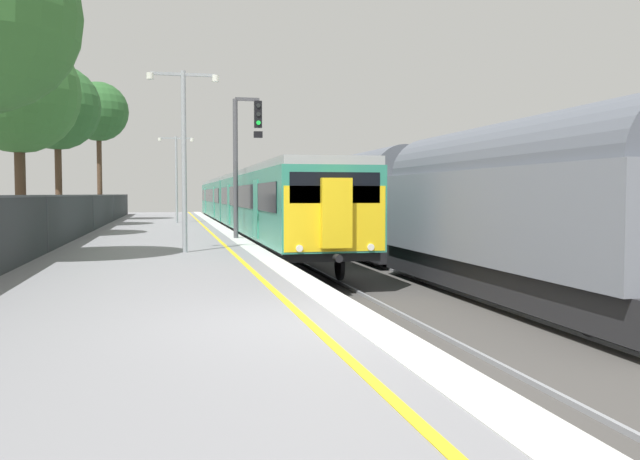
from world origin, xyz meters
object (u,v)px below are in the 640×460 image
(freight_train_adjacent_track, at_px, (415,203))
(background_tree_left, at_px, (100,114))
(commuter_train_at_platform, at_px, (245,201))
(signal_gantry, at_px, (243,151))
(platform_lamp_far, at_px, (176,171))
(background_tree_right, at_px, (19,96))
(platform_lamp_mid, at_px, (184,145))
(background_tree_back, at_px, (55,110))

(freight_train_adjacent_track, distance_m, background_tree_left, 26.35)
(commuter_train_at_platform, distance_m, background_tree_left, 11.91)
(signal_gantry, height_order, background_tree_left, background_tree_left)
(platform_lamp_far, distance_m, background_tree_right, 13.75)
(platform_lamp_mid, distance_m, background_tree_left, 25.51)
(commuter_train_at_platform, bearing_deg, background_tree_right, -132.95)
(background_tree_left, bearing_deg, background_tree_right, -94.40)
(commuter_train_at_platform, bearing_deg, platform_lamp_mid, -101.60)
(background_tree_left, height_order, background_tree_back, background_tree_left)
(platform_lamp_far, bearing_deg, commuter_train_at_platform, -26.02)
(platform_lamp_mid, bearing_deg, commuter_train_at_platform, 78.40)
(signal_gantry, relative_size, background_tree_back, 0.64)
(platform_lamp_mid, bearing_deg, platform_lamp_far, 90.00)
(signal_gantry, distance_m, background_tree_right, 8.69)
(freight_train_adjacent_track, distance_m, background_tree_right, 15.34)
(freight_train_adjacent_track, distance_m, platform_lamp_far, 19.62)
(freight_train_adjacent_track, bearing_deg, background_tree_left, 118.58)
(background_tree_left, bearing_deg, commuter_train_at_platform, -38.13)
(background_tree_left, distance_m, background_tree_back, 8.34)
(signal_gantry, bearing_deg, background_tree_left, 109.80)
(background_tree_back, bearing_deg, platform_lamp_far, 30.13)
(signal_gantry, bearing_deg, freight_train_adjacent_track, -33.28)
(background_tree_right, distance_m, background_tree_back, 8.75)
(freight_train_adjacent_track, xyz_separation_m, background_tree_back, (-13.73, 14.48, 4.51))
(background_tree_left, bearing_deg, freight_train_adjacent_track, -61.42)
(background_tree_left, xyz_separation_m, background_tree_right, (-1.30, -16.91, -1.33))
(platform_lamp_far, bearing_deg, background_tree_right, -115.78)
(commuter_train_at_platform, distance_m, background_tree_right, 14.73)
(platform_lamp_mid, height_order, platform_lamp_far, platform_lamp_mid)
(platform_lamp_far, relative_size, background_tree_back, 0.61)
(background_tree_left, distance_m, background_tree_right, 17.01)
(background_tree_left, bearing_deg, platform_lamp_mid, -79.53)
(platform_lamp_mid, bearing_deg, background_tree_left, 100.47)
(platform_lamp_mid, relative_size, platform_lamp_far, 1.03)
(commuter_train_at_platform, bearing_deg, platform_lamp_far, 153.98)
(commuter_train_at_platform, xyz_separation_m, background_tree_left, (-8.34, 6.55, 5.41))
(freight_train_adjacent_track, xyz_separation_m, platform_lamp_far, (-7.76, 17.94, 1.61))
(freight_train_adjacent_track, bearing_deg, background_tree_back, 133.48)
(signal_gantry, xyz_separation_m, background_tree_right, (-8.16, 2.15, 2.08))
(background_tree_left, bearing_deg, signal_gantry, -70.20)
(background_tree_right, bearing_deg, signal_gantry, -14.75)
(platform_lamp_mid, xyz_separation_m, platform_lamp_far, (0.00, 20.12, -0.08))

